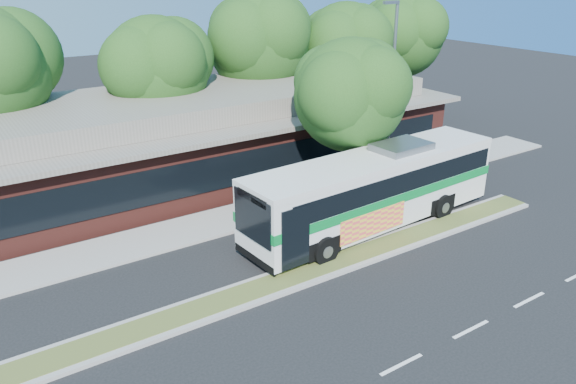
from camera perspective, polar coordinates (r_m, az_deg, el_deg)
name	(u,v)px	position (r m, az deg, el deg)	size (l,w,h in m)	color
ground	(301,287)	(20.18, 1.34, -9.65)	(120.00, 120.00, 0.00)	black
median_strip	(292,278)	(20.56, 0.37, -8.74)	(26.00, 1.10, 0.15)	#434D21
sidewalk	(218,222)	(25.02, -7.12, -3.04)	(44.00, 2.60, 0.12)	gray
plaza_building	(158,141)	(29.98, -13.09, 5.07)	(33.20, 11.20, 4.45)	#521F1A
lamp_post	(391,90)	(28.50, 10.42, 10.18)	(0.93, 0.18, 9.07)	slate
tree_bg_c	(162,65)	(31.66, -12.69, 12.45)	(6.24, 5.60, 8.26)	black
tree_bg_d	(263,39)	(35.55, -2.51, 15.29)	(6.91, 6.20, 9.37)	black
tree_bg_e	(349,45)	(38.28, 6.23, 14.66)	(6.47, 5.80, 8.50)	black
tree_bg_f	(405,33)	(43.02, 11.78, 15.57)	(6.69, 6.00, 8.92)	black
transit_bus	(375,184)	(24.14, 8.85, 0.77)	(12.58, 3.41, 3.50)	silver
sidewalk_tree	(355,91)	(26.26, 6.80, 10.15)	(5.74, 5.15, 7.70)	black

